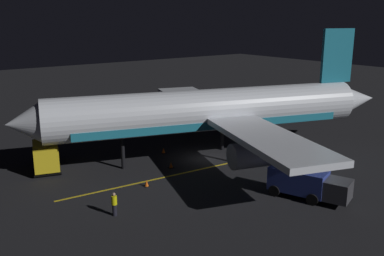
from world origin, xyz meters
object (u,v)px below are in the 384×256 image
(airliner, at_px, (214,111))
(traffic_cone_near_right, at_px, (147,183))
(ground_crew_worker, at_px, (114,204))
(traffic_cone_under_wing, at_px, (164,151))
(baggage_truck, at_px, (46,155))
(catering_truck, at_px, (306,183))
(traffic_cone_near_left, at_px, (171,165))

(airliner, height_order, traffic_cone_near_right, airliner)
(ground_crew_worker, bearing_deg, traffic_cone_under_wing, -47.29)
(ground_crew_worker, bearing_deg, baggage_truck, 2.52)
(ground_crew_worker, distance_m, traffic_cone_under_wing, 14.60)
(catering_truck, bearing_deg, traffic_cone_near_left, 20.30)
(catering_truck, relative_size, traffic_cone_near_left, 11.74)
(traffic_cone_near_left, bearing_deg, ground_crew_worker, 123.14)
(traffic_cone_near_left, xyz_separation_m, traffic_cone_under_wing, (4.14, -1.91, 0.00))
(baggage_truck, xyz_separation_m, traffic_cone_under_wing, (-2.63, -11.27, -1.05))
(airliner, xyz_separation_m, catering_truck, (-11.67, 0.50, -3.60))
(airliner, relative_size, catering_truck, 5.73)
(catering_truck, bearing_deg, baggage_truck, 36.33)
(airliner, distance_m, traffic_cone_near_left, 6.72)
(baggage_truck, bearing_deg, traffic_cone_under_wing, -103.13)
(baggage_truck, relative_size, traffic_cone_near_right, 11.36)
(airliner, bearing_deg, catering_truck, 177.53)
(catering_truck, xyz_separation_m, ground_crew_worker, (6.24, 13.24, -0.31))
(ground_crew_worker, distance_m, traffic_cone_near_right, 5.69)
(traffic_cone_near_right, relative_size, traffic_cone_under_wing, 1.00)
(traffic_cone_under_wing, bearing_deg, airliner, -145.83)
(ground_crew_worker, height_order, traffic_cone_near_left, ground_crew_worker)
(catering_truck, bearing_deg, traffic_cone_near_right, 42.25)
(baggage_truck, distance_m, traffic_cone_near_right, 10.66)
(catering_truck, height_order, traffic_cone_near_left, catering_truck)
(baggage_truck, distance_m, ground_crew_worker, 12.54)
(traffic_cone_near_left, relative_size, traffic_cone_under_wing, 1.00)
(airliner, relative_size, traffic_cone_under_wing, 67.31)
(catering_truck, relative_size, traffic_cone_under_wing, 11.74)
(traffic_cone_near_left, distance_m, traffic_cone_under_wing, 4.56)
(ground_crew_worker, height_order, traffic_cone_near_right, ground_crew_worker)
(airliner, height_order, traffic_cone_near_left, airliner)
(catering_truck, height_order, traffic_cone_under_wing, catering_truck)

